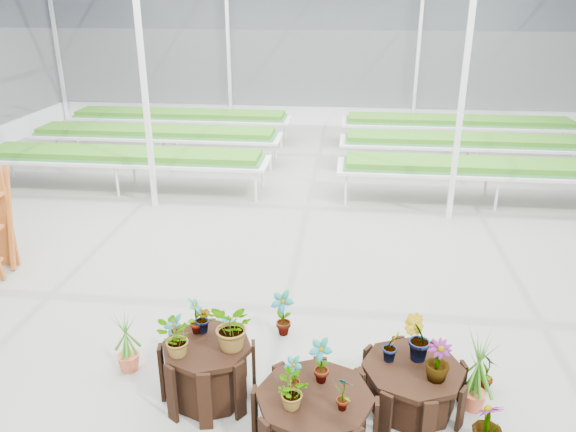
# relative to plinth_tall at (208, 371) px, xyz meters

# --- Properties ---
(ground_plane) EXTENTS (24.00, 24.00, 0.00)m
(ground_plane) POSITION_rel_plinth_tall_xyz_m (0.45, 1.68, -0.34)
(ground_plane) COLOR gray
(ground_plane) RESTS_ON ground
(greenhouse_shell) EXTENTS (18.00, 24.00, 4.50)m
(greenhouse_shell) POSITION_rel_plinth_tall_xyz_m (0.45, 1.68, 1.91)
(greenhouse_shell) COLOR white
(greenhouse_shell) RESTS_ON ground
(steel_frame) EXTENTS (18.00, 24.00, 4.50)m
(steel_frame) POSITION_rel_plinth_tall_xyz_m (0.45, 1.68, 1.91)
(steel_frame) COLOR silver
(steel_frame) RESTS_ON ground
(nursery_benches) EXTENTS (16.00, 7.00, 0.84)m
(nursery_benches) POSITION_rel_plinth_tall_xyz_m (0.45, 8.88, 0.08)
(nursery_benches) COLOR silver
(nursery_benches) RESTS_ON ground
(plinth_tall) EXTENTS (1.16, 1.16, 0.68)m
(plinth_tall) POSITION_rel_plinth_tall_xyz_m (0.00, 0.00, 0.00)
(plinth_tall) COLOR black
(plinth_tall) RESTS_ON ground
(plinth_mid) EXTENTS (1.22, 1.22, 0.62)m
(plinth_mid) POSITION_rel_plinth_tall_xyz_m (1.20, -0.60, -0.03)
(plinth_mid) COLOR black
(plinth_mid) RESTS_ON ground
(plinth_low) EXTENTS (1.33, 1.33, 0.50)m
(plinth_low) POSITION_rel_plinth_tall_xyz_m (2.20, 0.10, -0.09)
(plinth_low) COLOR black
(plinth_low) RESTS_ON ground
(nursery_plants) EXTENTS (4.48, 3.34, 1.23)m
(nursery_plants) POSITION_rel_plinth_tall_xyz_m (0.91, -0.17, 0.18)
(nursery_plants) COLOR #2F6817
(nursery_plants) RESTS_ON ground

